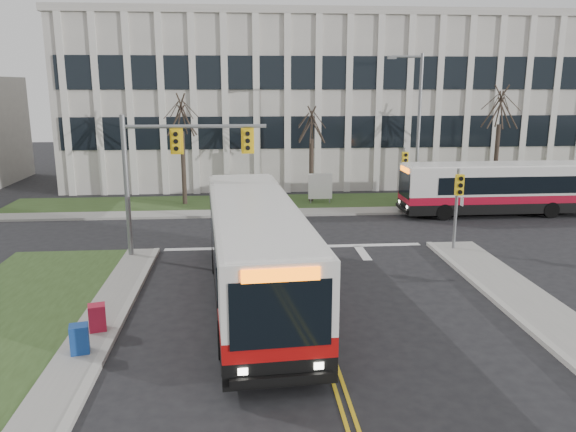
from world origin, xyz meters
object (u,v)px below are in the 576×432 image
Objects in this scene: bus_cross at (497,190)px; newspaper_box_blue at (80,341)px; bus_main at (255,254)px; streetlight at (416,123)px; directory_sign at (320,187)px; newspaper_box_red at (97,320)px.

newspaper_box_blue is (-19.28, -16.15, -1.00)m from bus_cross.
bus_cross is at bearing 36.63° from bus_main.
streetlight is 0.71× the size of bus_main.
streetlight is 0.83× the size of bus_cross.
bus_cross reaches higher than newspaper_box_blue.
directory_sign is 21.81m from newspaper_box_blue.
bus_main is (-4.46, -15.86, 0.55)m from directory_sign.
directory_sign is at bearing 51.14° from newspaper_box_blue.
streetlight is at bearing -13.23° from directory_sign.
bus_main reaches higher than directory_sign.
streetlight is 6.96m from directory_sign.
newspaper_box_blue is at bearing -129.17° from streetlight.
newspaper_box_blue is at bearing -50.46° from bus_cross.
newspaper_box_red is (-9.30, -18.19, -0.70)m from directory_sign.
newspaper_box_blue and newspaper_box_red have the same top height.
directory_sign is 10.46m from bus_cross.
directory_sign reaches higher than newspaper_box_red.
bus_main is at bearing -124.47° from streetlight.
bus_main is at bearing -105.72° from directory_sign.
bus_cross is (14.32, 12.36, -0.25)m from bus_main.
streetlight reaches higher than bus_main.
newspaper_box_red is (-4.84, -2.33, -1.24)m from bus_main.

